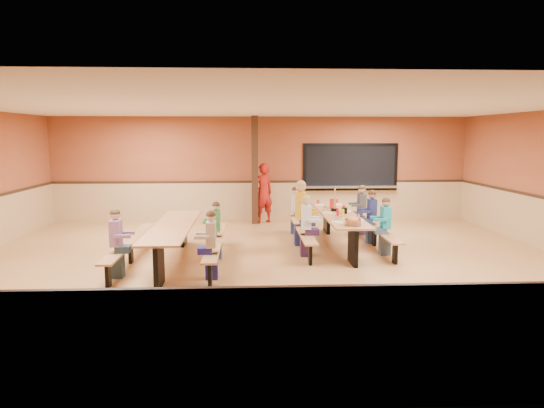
{
  "coord_description": "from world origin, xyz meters",
  "views": [
    {
      "loc": [
        -0.41,
        -9.04,
        2.46
      ],
      "look_at": [
        0.06,
        0.2,
        1.15
      ],
      "focal_mm": 32.0,
      "sensor_mm": 36.0,
      "label": 1
    }
  ],
  "objects": [
    {
      "name": "ground",
      "position": [
        0.0,
        0.0,
        0.0
      ],
      "size": [
        12.0,
        12.0,
        0.0
      ],
      "primitive_type": "plane",
      "color": "#A16C3D",
      "rests_on": "ground"
    },
    {
      "name": "room_envelope",
      "position": [
        0.0,
        0.0,
        0.69
      ],
      "size": [
        12.04,
        10.04,
        3.02
      ],
      "color": "brown",
      "rests_on": "ground"
    },
    {
      "name": "kitchen_pass_through",
      "position": [
        2.6,
        4.96,
        1.49
      ],
      "size": [
        2.78,
        0.28,
        1.38
      ],
      "color": "black",
      "rests_on": "ground"
    },
    {
      "name": "structural_post",
      "position": [
        -0.2,
        4.4,
        1.5
      ],
      "size": [
        0.18,
        0.18,
        3.0
      ],
      "primitive_type": "cube",
      "color": "black",
      "rests_on": "ground"
    },
    {
      "name": "cafeteria_table_main",
      "position": [
        1.61,
        1.51,
        0.53
      ],
      "size": [
        1.91,
        3.7,
        0.74
      ],
      "color": "#B97849",
      "rests_on": "ground"
    },
    {
      "name": "cafeteria_table_second",
      "position": [
        -1.86,
        0.28,
        0.53
      ],
      "size": [
        1.91,
        3.7,
        0.74
      ],
      "color": "#B97849",
      "rests_on": "ground"
    },
    {
      "name": "seated_child_white_left",
      "position": [
        0.79,
        0.65,
        0.62
      ],
      "size": [
        0.39,
        0.32,
        1.24
      ],
      "primitive_type": null,
      "color": "silver",
      "rests_on": "ground"
    },
    {
      "name": "seated_adult_yellow",
      "position": [
        0.79,
        1.67,
        0.72
      ],
      "size": [
        0.48,
        0.39,
        1.44
      ],
      "primitive_type": null,
      "color": "gold",
      "rests_on": "ground"
    },
    {
      "name": "seated_child_grey_left",
      "position": [
        0.79,
        2.96,
        0.59
      ],
      "size": [
        0.35,
        0.29,
        1.17
      ],
      "primitive_type": null,
      "color": "silver",
      "rests_on": "ground"
    },
    {
      "name": "seated_child_teal_right",
      "position": [
        2.44,
        0.67,
        0.59
      ],
      "size": [
        0.36,
        0.29,
        1.18
      ],
      "primitive_type": null,
      "color": "teal",
      "rests_on": "ground"
    },
    {
      "name": "seated_child_navy_right",
      "position": [
        2.44,
        1.78,
        0.6
      ],
      "size": [
        0.37,
        0.3,
        1.2
      ],
      "primitive_type": null,
      "color": "navy",
      "rests_on": "ground"
    },
    {
      "name": "seated_child_char_right",
      "position": [
        2.44,
        2.77,
        0.61
      ],
      "size": [
        0.37,
        0.31,
        1.22
      ],
      "primitive_type": null,
      "color": "#41444A",
      "rests_on": "ground"
    },
    {
      "name": "seated_child_purple_sec",
      "position": [
        -2.69,
        -0.71,
        0.6
      ],
      "size": [
        0.36,
        0.3,
        1.2
      ],
      "primitive_type": null,
      "color": "#8B5D8C",
      "rests_on": "ground"
    },
    {
      "name": "seated_child_green_sec",
      "position": [
        -1.04,
        0.54,
        0.57
      ],
      "size": [
        0.33,
        0.27,
        1.14
      ],
      "primitive_type": null,
      "color": "#307137",
      "rests_on": "ground"
    },
    {
      "name": "seated_child_tan_sec",
      "position": [
        -1.04,
        -0.87,
        0.59
      ],
      "size": [
        0.35,
        0.29,
        1.17
      ],
      "primitive_type": null,
      "color": "#AF9F8D",
      "rests_on": "ground"
    },
    {
      "name": "standing_woman",
      "position": [
        0.04,
        4.55,
        0.85
      ],
      "size": [
        0.74,
        0.66,
        1.7
      ],
      "primitive_type": "imported",
      "rotation": [
        0.0,
        0.0,
        3.65
      ],
      "color": "#AB1A13",
      "rests_on": "ground"
    },
    {
      "name": "punch_pitcher",
      "position": [
        1.63,
        2.32,
        0.85
      ],
      "size": [
        0.16,
        0.16,
        0.22
      ],
      "primitive_type": "cylinder",
      "color": "red",
      "rests_on": "cafeteria_table_main"
    },
    {
      "name": "chip_bowl",
      "position": [
        1.62,
        0.06,
        0.81
      ],
      "size": [
        0.32,
        0.32,
        0.15
      ],
      "primitive_type": null,
      "color": "orange",
      "rests_on": "cafeteria_table_main"
    },
    {
      "name": "napkin_dispenser",
      "position": [
        1.75,
        1.52,
        0.8
      ],
      "size": [
        0.1,
        0.14,
        0.13
      ],
      "primitive_type": "cube",
      "color": "black",
      "rests_on": "cafeteria_table_main"
    },
    {
      "name": "condiment_mustard",
      "position": [
        1.62,
        1.03,
        0.82
      ],
      "size": [
        0.06,
        0.06,
        0.17
      ],
      "primitive_type": "cylinder",
      "color": "yellow",
      "rests_on": "cafeteria_table_main"
    },
    {
      "name": "condiment_ketchup",
      "position": [
        1.52,
        1.1,
        0.82
      ],
      "size": [
        0.06,
        0.06,
        0.17
      ],
      "primitive_type": "cylinder",
      "color": "#B2140F",
      "rests_on": "cafeteria_table_main"
    },
    {
      "name": "table_paddle",
      "position": [
        1.59,
        1.88,
        0.88
      ],
      "size": [
        0.16,
        0.16,
        0.56
      ],
      "color": "black",
      "rests_on": "cafeteria_table_main"
    },
    {
      "name": "place_settings",
      "position": [
        1.61,
        1.51,
        0.8
      ],
      "size": [
        0.65,
        3.3,
        0.11
      ],
      "primitive_type": null,
      "color": "beige",
      "rests_on": "cafeteria_table_main"
    }
  ]
}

